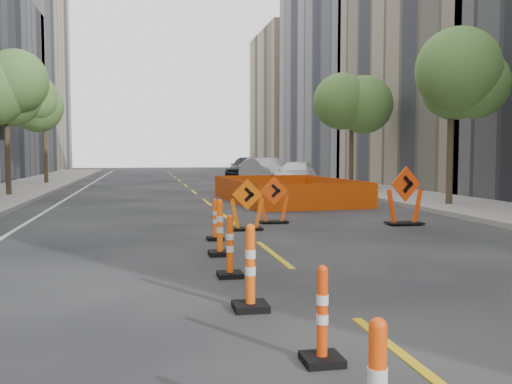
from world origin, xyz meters
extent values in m
plane|color=black|center=(0.00, 0.00, 0.00)|extent=(140.00, 140.00, 0.00)
cube|color=gray|center=(9.00, 12.00, 0.07)|extent=(4.00, 90.00, 0.15)
cube|color=gray|center=(17.00, 23.80, 7.00)|extent=(12.00, 16.00, 14.00)
cube|color=gray|center=(17.00, 40.20, 10.00)|extent=(12.00, 18.00, 20.00)
cube|color=tan|center=(17.00, 58.60, 8.00)|extent=(12.00, 14.00, 16.00)
cylinder|color=#382B1E|center=(-8.40, 20.00, 1.57)|extent=(0.24, 0.24, 3.15)
sphere|color=#407733|center=(-8.40, 20.00, 4.55)|extent=(2.80, 2.80, 2.80)
cylinder|color=#382B1E|center=(-8.40, 30.00, 1.57)|extent=(0.24, 0.24, 3.15)
sphere|color=#407733|center=(-8.40, 30.00, 4.55)|extent=(2.80, 2.80, 2.80)
cylinder|color=#382B1E|center=(8.40, 12.00, 1.57)|extent=(0.24, 0.24, 3.15)
sphere|color=#407733|center=(8.40, 12.00, 4.55)|extent=(2.80, 2.80, 2.80)
cylinder|color=#382B1E|center=(8.40, 22.00, 1.57)|extent=(0.24, 0.24, 3.15)
sphere|color=#407733|center=(8.40, 22.00, 4.55)|extent=(2.80, 2.80, 2.80)
imported|color=white|center=(5.88, 23.79, 0.80)|extent=(3.58, 5.09, 1.61)
imported|color=#B3B3B9|center=(5.34, 29.28, 0.83)|extent=(2.93, 5.31, 1.66)
imported|color=black|center=(5.15, 35.24, 0.83)|extent=(4.31, 6.14, 1.65)
camera|label=1|loc=(-2.51, -6.91, 2.02)|focal=40.00mm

